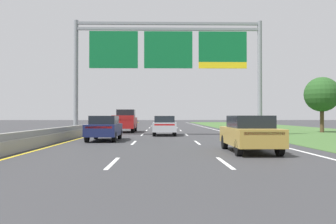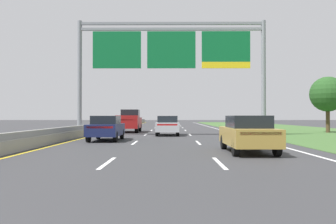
{
  "view_description": "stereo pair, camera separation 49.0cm",
  "coord_description": "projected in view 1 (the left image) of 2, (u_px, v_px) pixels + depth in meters",
  "views": [
    {
      "loc": [
        -0.24,
        -1.21,
        1.54
      ],
      "look_at": [
        0.1,
        17.56,
        1.77
      ],
      "focal_mm": 37.96,
      "sensor_mm": 36.0,
      "label": 1
    },
    {
      "loc": [
        0.24,
        -1.21,
        1.54
      ],
      "look_at": [
        0.1,
        17.56,
        1.77
      ],
      "focal_mm": 37.96,
      "sensor_mm": 36.0,
      "label": 2
    }
  ],
  "objects": [
    {
      "name": "lane_striping",
      "position": [
        164.0,
        132.0,
        35.73
      ],
      "size": [
        11.96,
        106.0,
        0.01
      ],
      "color": "white",
      "rests_on": "ground"
    },
    {
      "name": "overhead_sign_gantry",
      "position": [
        168.0,
        54.0,
        28.25
      ],
      "size": [
        15.06,
        0.42,
        9.2
      ],
      "color": "gray",
      "rests_on": "ground"
    },
    {
      "name": "roadside_tree_mid",
      "position": [
        322.0,
        95.0,
        33.62
      ],
      "size": [
        3.29,
        3.29,
        5.27
      ],
      "color": "#4C3823",
      "rests_on": "ground"
    },
    {
      "name": "pickup_truck_red",
      "position": [
        125.0,
        121.0,
        34.36
      ],
      "size": [
        2.05,
        5.42,
        2.2
      ],
      "rotation": [
        0.0,
        0.0,
        1.58
      ],
      "color": "maroon",
      "rests_on": "ground"
    },
    {
      "name": "median_barrier_concrete",
      "position": [
        99.0,
        128.0,
        36.07
      ],
      "size": [
        0.6,
        110.0,
        0.85
      ],
      "color": "gray",
      "rests_on": "ground"
    },
    {
      "name": "grass_verge_right",
      "position": [
        299.0,
        131.0,
        36.45
      ],
      "size": [
        14.0,
        110.0,
        0.02
      ],
      "primitive_type": "cube",
      "color": "#3D602D",
      "rests_on": "ground"
    },
    {
      "name": "car_gold_right_lane_sedan",
      "position": [
        250.0,
        133.0,
        15.21
      ],
      "size": [
        1.83,
        4.4,
        1.57
      ],
      "rotation": [
        0.0,
        0.0,
        1.57
      ],
      "color": "#A38438",
      "rests_on": "ground"
    },
    {
      "name": "car_navy_left_lane_sedan",
      "position": [
        104.0,
        128.0,
        22.44
      ],
      "size": [
        1.85,
        4.41,
        1.57
      ],
      "rotation": [
        0.0,
        0.0,
        1.58
      ],
      "color": "#161E47",
      "rests_on": "ground"
    },
    {
      "name": "ground_plane",
      "position": [
        164.0,
        131.0,
        36.19
      ],
      "size": [
        220.0,
        220.0,
        0.0
      ],
      "primitive_type": "plane",
      "color": "#333335"
    },
    {
      "name": "car_silver_centre_lane_sedan",
      "position": [
        164.0,
        125.0,
        28.74
      ],
      "size": [
        1.84,
        4.41,
        1.57
      ],
      "rotation": [
        0.0,
        0.0,
        1.57
      ],
      "color": "#B2B5BA",
      "rests_on": "ground"
    }
  ]
}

